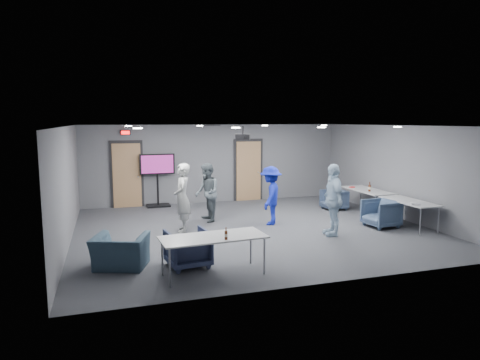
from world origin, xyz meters
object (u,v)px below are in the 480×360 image
object	(u,v)px
chair_right_b	(381,213)
tv_stand	(158,177)
table_front_left	(213,239)
bottle_right	(369,188)
chair_right_a	(334,200)
table_right_a	(368,191)
person_a	(182,198)
chair_front_a	(188,248)
table_right_b	(409,203)
bottle_front	(226,235)
person_c	(333,200)
person_d	(271,196)
person_b	(207,193)
chair_front_b	(120,252)
projector	(243,137)

from	to	relation	value
chair_right_b	tv_stand	world-z (taller)	tv_stand
table_front_left	bottle_right	world-z (taller)	bottle_right
chair_right_a	table_right_a	xyz separation A→B (m)	(0.70, -0.78, 0.37)
person_a	table_right_a	world-z (taller)	person_a
bottle_right	chair_front_a	bearing A→B (deg)	-154.45
table_right_a	table_right_b	distance (m)	1.90
chair_front_a	bottle_front	bearing A→B (deg)	113.89
person_c	person_d	size ratio (longest dim) A/B	1.11
person_c	person_a	bearing A→B (deg)	-102.45
person_b	chair_right_a	bearing A→B (deg)	94.36
chair_front_b	person_b	bearing A→B (deg)	-107.74
person_c	chair_front_a	bearing A→B (deg)	-62.02
table_right_b	bottle_right	xyz separation A→B (m)	(-0.13, 1.62, 0.15)
person_b	bottle_front	bearing A→B (deg)	-9.62
chair_front_b	projector	distance (m)	4.75
chair_right_b	bottle_right	xyz separation A→B (m)	(0.52, 1.32, 0.47)
chair_front_a	bottle_front	xyz separation A→B (m)	(0.54, -0.87, 0.45)
bottle_front	bottle_right	size ratio (longest dim) A/B	0.78
table_right_b	projector	xyz separation A→B (m)	(-4.09, 1.70, 1.72)
chair_right_a	table_right_a	distance (m)	1.12
table_right_a	bottle_front	size ratio (longest dim) A/B	8.26
bottle_right	bottle_front	bearing A→B (deg)	-145.68
chair_right_a	table_front_left	size ratio (longest dim) A/B	0.35
person_a	person_c	size ratio (longest dim) A/B	0.98
table_front_left	bottle_front	bearing A→B (deg)	-61.85
person_b	projector	bearing A→B (deg)	55.18
table_front_left	person_a	bearing A→B (deg)	85.76
table_right_a	bottle_front	world-z (taller)	bottle_front
chair_right_a	table_right_a	size ratio (longest dim) A/B	0.38
person_c	person_b	bearing A→B (deg)	-120.77
person_c	chair_right_b	xyz separation A→B (m)	(1.65, 0.33, -0.53)
person_b	chair_right_a	world-z (taller)	person_b
chair_front_b	bottle_front	world-z (taller)	bottle_front
person_b	bottle_right	world-z (taller)	person_b
chair_right_a	chair_right_b	world-z (taller)	chair_right_b
person_d	chair_front_a	distance (m)	3.93
person_d	chair_right_b	distance (m)	2.99
tv_stand	bottle_right	bearing A→B (deg)	-28.95
chair_front_b	bottle_front	distance (m)	2.20
chair_front_b	projector	bearing A→B (deg)	-121.97
table_right_b	bottle_front	bearing A→B (deg)	110.78
person_b	tv_stand	distance (m)	2.81
chair_front_b	table_right_b	xyz separation A→B (m)	(7.42, 0.96, 0.36)
table_right_b	table_front_left	distance (m)	6.09
person_b	person_d	xyz separation A→B (m)	(1.59, -0.83, -0.03)
table_front_left	projector	size ratio (longest dim) A/B	4.19
table_right_a	person_d	bearing A→B (deg)	97.48
chair_right_b	bottle_right	world-z (taller)	bottle_right
table_right_a	table_right_b	world-z (taller)	same
person_c	person_d	world-z (taller)	person_c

